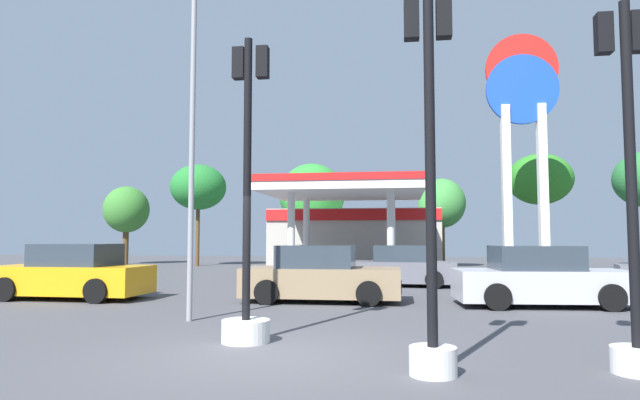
# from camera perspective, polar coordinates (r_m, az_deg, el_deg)

# --- Properties ---
(ground_plane) EXTENTS (90.00, 90.00, 0.00)m
(ground_plane) POSITION_cam_1_polar(r_m,az_deg,el_deg) (8.68, -5.80, -15.78)
(ground_plane) COLOR #47474C
(ground_plane) RESTS_ON ground
(gas_station) EXTENTS (9.39, 13.76, 4.41)m
(gas_station) POSITION_cam_1_polar(r_m,az_deg,el_deg) (31.28, 3.71, -3.52)
(gas_station) COLOR #ADA89E
(gas_station) RESTS_ON ground
(station_pole_sign) EXTENTS (3.51, 0.56, 11.97)m
(station_pole_sign) POSITION_cam_1_polar(r_m,az_deg,el_deg) (29.14, 20.39, 7.55)
(station_pole_sign) COLOR white
(station_pole_sign) RESTS_ON ground
(car_0) EXTENTS (4.41, 2.03, 1.58)m
(car_0) POSITION_cam_1_polar(r_m,az_deg,el_deg) (15.48, 0.10, -7.93)
(car_0) COLOR black
(car_0) RESTS_ON ground
(car_1) EXTENTS (4.36, 2.22, 1.51)m
(car_1) POSITION_cam_1_polar(r_m,az_deg,el_deg) (20.72, 8.30, -6.97)
(car_1) COLOR black
(car_1) RESTS_ON ground
(car_2) EXTENTS (4.53, 2.28, 1.58)m
(car_2) POSITION_cam_1_polar(r_m,az_deg,el_deg) (15.54, 21.98, -7.63)
(car_2) COLOR black
(car_2) RESTS_ON ground
(car_4) EXTENTS (4.53, 2.14, 1.61)m
(car_4) POSITION_cam_1_polar(r_m,az_deg,el_deg) (17.74, -24.44, -7.02)
(car_4) COLOR black
(car_4) RESTS_ON ground
(traffic_signal_0) EXTENTS (0.83, 0.83, 5.31)m
(traffic_signal_0) POSITION_cam_1_polar(r_m,az_deg,el_deg) (9.60, -7.61, -5.30)
(traffic_signal_0) COLOR silver
(traffic_signal_0) RESTS_ON ground
(traffic_signal_1) EXTENTS (0.65, 0.67, 5.20)m
(traffic_signal_1) POSITION_cam_1_polar(r_m,az_deg,el_deg) (7.41, 11.48, -1.97)
(traffic_signal_1) COLOR silver
(traffic_signal_1) RESTS_ON ground
(traffic_signal_2) EXTENTS (0.68, 0.70, 5.03)m
(traffic_signal_2) POSITION_cam_1_polar(r_m,az_deg,el_deg) (8.45, 29.74, -2.97)
(traffic_signal_2) COLOR silver
(traffic_signal_2) RESTS_ON ground
(tree_0) EXTENTS (3.07, 3.07, 5.32)m
(tree_0) POSITION_cam_1_polar(r_m,az_deg,el_deg) (39.77, -19.52, -0.98)
(tree_0) COLOR brown
(tree_0) RESTS_ON ground
(tree_1) EXTENTS (3.57, 3.57, 6.52)m
(tree_1) POSITION_cam_1_polar(r_m,az_deg,el_deg) (36.17, -12.56, 1.29)
(tree_1) COLOR brown
(tree_1) RESTS_ON ground
(tree_2) EXTENTS (4.18, 4.18, 6.51)m
(tree_2) POSITION_cam_1_polar(r_m,az_deg,el_deg) (34.83, -0.85, 0.50)
(tree_2) COLOR brown
(tree_2) RESTS_ON ground
(tree_3) EXTENTS (2.87, 2.87, 5.41)m
(tree_3) POSITION_cam_1_polar(r_m,az_deg,el_deg) (34.22, 12.58, -0.37)
(tree_3) COLOR brown
(tree_3) RESTS_ON ground
(tree_4) EXTENTS (3.85, 3.85, 6.88)m
(tree_4) POSITION_cam_1_polar(r_m,az_deg,el_deg) (35.73, 21.94, 1.97)
(tree_4) COLOR brown
(tree_4) RESTS_ON ground
(corner_streetlamp) EXTENTS (0.24, 1.48, 7.49)m
(corner_streetlamp) POSITION_cam_1_polar(r_m,az_deg,el_deg) (12.34, -13.48, 8.67)
(corner_streetlamp) COLOR gray
(corner_streetlamp) RESTS_ON ground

